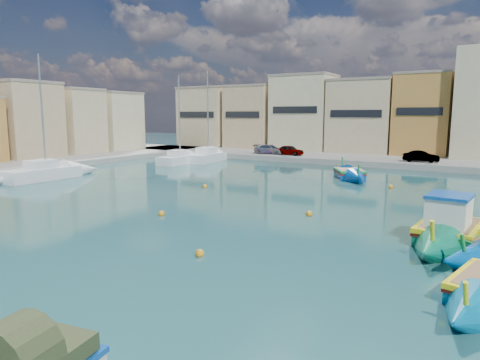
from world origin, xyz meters
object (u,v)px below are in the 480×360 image
Objects in this scene: yacht_north at (214,157)px; luzzu_blue_cabin at (449,232)px; luzzu_green at (349,175)px; yacht_mid at (62,172)px; yacht_midnorth at (187,159)px.

luzzu_blue_cabin is at bearing -38.42° from yacht_north.
luzzu_green is 0.73× the size of yacht_mid.
yacht_mid is (-2.37, -14.64, 0.02)m from yacht_midnorth.
luzzu_blue_cabin is 0.83× the size of yacht_north.
luzzu_blue_cabin is 18.74m from luzzu_green.
yacht_midnorth reaches higher than luzzu_blue_cabin.
yacht_mid is (-3.59, -18.32, -0.00)m from yacht_north.
luzzu_blue_cabin reaches higher than luzzu_green.
yacht_north is (-18.24, 5.68, 0.16)m from luzzu_green.
yacht_north is at bearing 141.58° from luzzu_blue_cabin.
yacht_mid is at bearing 173.45° from luzzu_blue_cabin.
luzzu_green is 19.10m from yacht_north.
yacht_north reaches higher than luzzu_blue_cabin.
yacht_north is 3.88m from yacht_midnorth.
yacht_mid is at bearing -101.08° from yacht_north.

